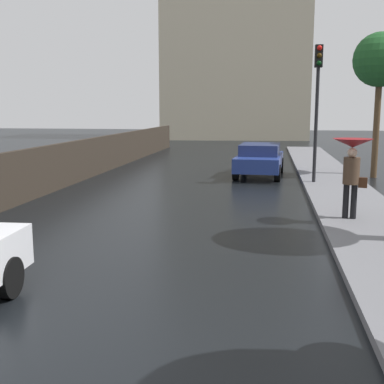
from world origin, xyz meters
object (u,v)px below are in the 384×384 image
car_blue_mid_road (260,159)px  traffic_light (318,89)px  street_tree_far (380,61)px  pedestrian_with_umbrella_near (352,158)px

car_blue_mid_road → traffic_light: traffic_light is taller
traffic_light → street_tree_far: (2.55, 2.58, 1.12)m
traffic_light → street_tree_far: street_tree_far is taller
car_blue_mid_road → pedestrian_with_umbrella_near: (2.28, -8.21, 0.87)m
pedestrian_with_umbrella_near → traffic_light: size_ratio=0.40×
street_tree_far → pedestrian_with_umbrella_near: bearing=-104.7°
pedestrian_with_umbrella_near → traffic_light: (-0.32, 5.93, 1.81)m
pedestrian_with_umbrella_near → street_tree_far: bearing=-91.6°
car_blue_mid_road → street_tree_far: 5.91m
pedestrian_with_umbrella_near → street_tree_far: 9.27m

